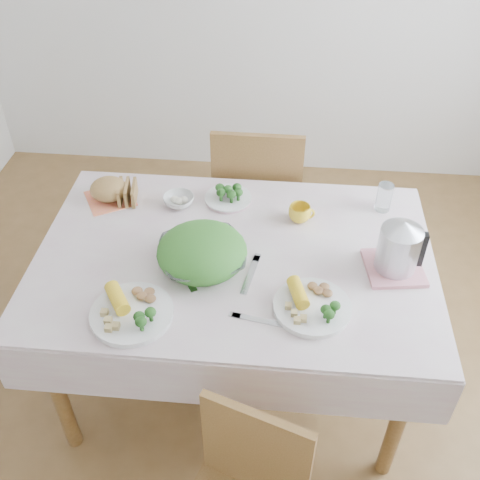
# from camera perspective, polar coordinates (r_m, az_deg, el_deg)

# --- Properties ---
(floor) EXTENTS (3.60, 3.60, 0.00)m
(floor) POSITION_cam_1_polar(r_m,az_deg,el_deg) (2.69, -0.48, -13.60)
(floor) COLOR brown
(floor) RESTS_ON ground
(dining_table) EXTENTS (1.40, 0.90, 0.75)m
(dining_table) POSITION_cam_1_polar(r_m,az_deg,el_deg) (2.40, -0.53, -8.37)
(dining_table) COLOR brown
(dining_table) RESTS_ON floor
(tablecloth) EXTENTS (1.50, 1.00, 0.01)m
(tablecloth) POSITION_cam_1_polar(r_m,az_deg,el_deg) (2.12, -0.59, -1.63)
(tablecloth) COLOR beige
(tablecloth) RESTS_ON dining_table
(chair_far) EXTENTS (0.44, 0.44, 0.96)m
(chair_far) POSITION_cam_1_polar(r_m,az_deg,el_deg) (2.88, 1.91, 4.06)
(chair_far) COLOR brown
(chair_far) RESTS_ON floor
(salad_bowl) EXTENTS (0.40, 0.40, 0.08)m
(salad_bowl) POSITION_cam_1_polar(r_m,az_deg,el_deg) (2.06, -3.85, -1.73)
(salad_bowl) COLOR white
(salad_bowl) RESTS_ON tablecloth
(dinner_plate_left) EXTENTS (0.34, 0.34, 0.02)m
(dinner_plate_left) POSITION_cam_1_polar(r_m,az_deg,el_deg) (1.93, -10.91, -7.39)
(dinner_plate_left) COLOR white
(dinner_plate_left) RESTS_ON tablecloth
(dinner_plate_right) EXTENTS (0.28, 0.28, 0.02)m
(dinner_plate_right) POSITION_cam_1_polar(r_m,az_deg,el_deg) (1.93, 7.34, -6.80)
(dinner_plate_right) COLOR white
(dinner_plate_right) RESTS_ON tablecloth
(broccoli_plate) EXTENTS (0.21, 0.21, 0.02)m
(broccoli_plate) POSITION_cam_1_polar(r_m,az_deg,el_deg) (2.38, -1.21, 4.25)
(broccoli_plate) COLOR beige
(broccoli_plate) RESTS_ON tablecloth
(napkin) EXTENTS (0.26, 0.26, 0.00)m
(napkin) POSITION_cam_1_polar(r_m,az_deg,el_deg) (2.46, -13.03, 4.13)
(napkin) COLOR #FA8155
(napkin) RESTS_ON tablecloth
(bread_loaf) EXTENTS (0.17, 0.16, 0.09)m
(bread_loaf) POSITION_cam_1_polar(r_m,az_deg,el_deg) (2.42, -13.23, 5.19)
(bread_loaf) COLOR olive
(bread_loaf) RESTS_ON napkin
(fruit_bowl) EXTENTS (0.17, 0.17, 0.04)m
(fruit_bowl) POSITION_cam_1_polar(r_m,az_deg,el_deg) (2.36, -6.24, 4.02)
(fruit_bowl) COLOR white
(fruit_bowl) RESTS_ON tablecloth
(yellow_mug) EXTENTS (0.11, 0.11, 0.07)m
(yellow_mug) POSITION_cam_1_polar(r_m,az_deg,el_deg) (2.27, 6.08, 2.72)
(yellow_mug) COLOR yellow
(yellow_mug) RESTS_ON tablecloth
(glass_tumbler) EXTENTS (0.06, 0.06, 0.12)m
(glass_tumbler) POSITION_cam_1_polar(r_m,az_deg,el_deg) (2.37, 14.45, 4.32)
(glass_tumbler) COLOR white
(glass_tumbler) RESTS_ON tablecloth
(pink_tray) EXTENTS (0.23, 0.23, 0.02)m
(pink_tray) POSITION_cam_1_polar(r_m,az_deg,el_deg) (2.13, 15.34, -2.73)
(pink_tray) COLOR pink
(pink_tray) RESTS_ON tablecloth
(electric_kettle) EXTENTS (0.15, 0.15, 0.21)m
(electric_kettle) POSITION_cam_1_polar(r_m,az_deg,el_deg) (2.06, 15.88, -0.45)
(electric_kettle) COLOR #B2B5BA
(electric_kettle) RESTS_ON pink_tray
(fork_left) EXTENTS (0.13, 0.20, 0.00)m
(fork_left) POSITION_cam_1_polar(r_m,az_deg,el_deg) (2.06, -5.75, -3.31)
(fork_left) COLOR silver
(fork_left) RESTS_ON tablecloth
(fork_right) EXTENTS (0.06, 0.21, 0.00)m
(fork_right) POSITION_cam_1_polar(r_m,az_deg,el_deg) (2.04, 1.08, -3.51)
(fork_right) COLOR silver
(fork_right) RESTS_ON tablecloth
(knife) EXTENTS (0.19, 0.05, 0.00)m
(knife) POSITION_cam_1_polar(r_m,az_deg,el_deg) (1.89, 1.93, -8.13)
(knife) COLOR silver
(knife) RESTS_ON tablecloth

